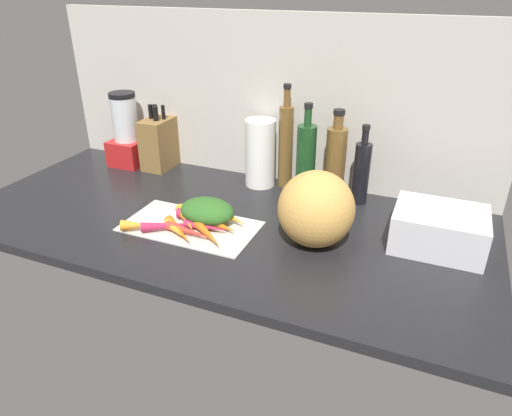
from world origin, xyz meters
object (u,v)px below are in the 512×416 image
Objects in this scene: bottle_2 at (335,161)px; carrot_7 at (223,226)px; carrot_5 at (138,225)px; carrot_11 at (179,231)px; carrot_4 at (206,232)px; bottle_3 at (361,172)px; dish_rack at (439,229)px; carrot_1 at (229,217)px; carrot_8 at (168,226)px; carrot_2 at (211,217)px; bottle_0 at (286,145)px; knife_block at (160,143)px; carrot_10 at (206,227)px; carrot_3 at (189,231)px; carrot_0 at (186,219)px; carrot_6 at (196,214)px; cutting_board at (190,226)px; blender_appliance at (127,134)px; paper_towel_roll at (260,153)px; winter_squash at (316,209)px; carrot_9 at (176,230)px; bottle_1 at (306,160)px.

carrot_7 is at bearing -122.35° from bottle_2.
carrot_11 is at bearing 10.58° from carrot_5.
carrot_7 is (2.61, 5.80, -0.41)cm from carrot_4.
bottle_3 is 34.26cm from dish_rack.
carrot_8 is (-14.94, -12.04, -0.24)cm from carrot_1.
bottle_0 reaches higher than carrot_2.
bottle_2 is at bearing -0.58° from knife_block.
carrot_10 is at bearing 40.42° from carrot_11.
carrot_10 is at bearing -163.65° from dish_rack.
dish_rack is (68.36, 23.55, 3.52)cm from carrot_3.
carrot_6 is at bearing 76.10° from carrot_0.
cutting_board is 59.88cm from bottle_3.
carrot_1 is at bearing -35.49° from knife_block.
carrot_2 is 0.70× the size of carrot_3.
carrot_11 is (1.48, -6.81, -0.30)cm from carrot_0.
blender_appliance is 95.30cm from bottle_3.
paper_towel_roll reaches higher than carrot_11.
dish_rack is at bearing 10.27° from carrot_1.
carrot_2 is 1.14× the size of carrot_5.
bottle_2 is (-3.02, 33.34, 2.25)cm from winter_squash.
carrot_1 is 5.62cm from carrot_2.
paper_towel_roll reaches higher than cutting_board.
carrot_4 is at bearing -44.92° from knife_block.
carrot_3 is 0.55× the size of blender_appliance.
carrot_5 is at bearing -143.93° from carrot_2.
carrot_0 is at bearing -133.04° from bottle_2.
bottle_0 reaches higher than carrot_10.
carrot_9 is 0.42× the size of bottle_3.
bottle_0 reaches higher than carrot_5.
bottle_2 is at bearing 44.50° from carrot_6.
bottle_1 is 1.06× the size of bottle_2.
blender_appliance is 76.22cm from bottle_1.
carrot_2 reaches higher than carrot_3.
carrot_8 is 79.69cm from dish_rack.
carrot_4 is 6.37cm from carrot_7.
carrot_8 is (-3.32, -5.47, -0.24)cm from carrot_0.
carrot_11 is at bearing -127.19° from carrot_1.
carrot_8 reaches higher than carrot_9.
carrot_11 is at bearing -108.33° from bottle_0.
knife_block reaches higher than carrot_11.
bottle_1 is at bearing -163.69° from bottle_2.
carrot_0 is at bearing -140.27° from bottle_3.
carrot_6 reaches higher than carrot_9.
carrot_4 is 73.44cm from blender_appliance.
carrot_1 is 0.55× the size of bottle_3.
carrot_2 is 67.71cm from dish_rack.
knife_block is 44.19cm from paper_towel_roll.
winter_squash is (39.08, 12.83, 8.91)cm from carrot_9.
winter_squash is at bearing 8.52° from carrot_0.
paper_towel_roll is (-2.77, 32.55, 9.82)cm from carrot_1.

